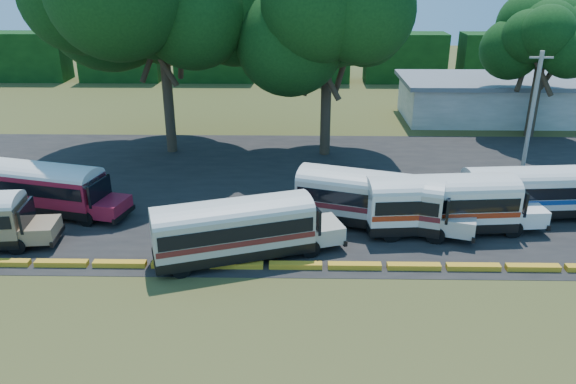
{
  "coord_description": "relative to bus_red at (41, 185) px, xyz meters",
  "views": [
    {
      "loc": [
        -1.44,
        -23.87,
        14.62
      ],
      "look_at": [
        -1.98,
        6.0,
        2.11
      ],
      "focal_mm": 35.0,
      "sensor_mm": 36.0,
      "label": 1
    }
  ],
  "objects": [
    {
      "name": "ground",
      "position": [
        17.03,
        -7.49,
        -1.84
      ],
      "size": [
        160.0,
        160.0,
        0.0
      ],
      "primitive_type": "plane",
      "color": "#374416",
      "rests_on": "ground"
    },
    {
      "name": "asphalt_strip",
      "position": [
        18.03,
        4.51,
        -1.83
      ],
      "size": [
        64.0,
        24.0,
        0.02
      ],
      "primitive_type": "cube",
      "color": "black",
      "rests_on": "ground"
    },
    {
      "name": "curb",
      "position": [
        17.03,
        -6.49,
        -1.69
      ],
      "size": [
        53.7,
        0.45,
        0.3
      ],
      "color": "orange",
      "rests_on": "ground"
    },
    {
      "name": "terminal_building",
      "position": [
        35.03,
        22.51,
        0.19
      ],
      "size": [
        19.0,
        9.0,
        4.0
      ],
      "color": "silver",
      "rests_on": "ground"
    },
    {
      "name": "treeline_backdrop",
      "position": [
        17.03,
        40.51,
        1.16
      ],
      "size": [
        130.0,
        4.0,
        6.0
      ],
      "color": "black",
      "rests_on": "ground"
    },
    {
      "name": "bus_red",
      "position": [
        0.0,
        0.0,
        0.0
      ],
      "size": [
        10.06,
        4.69,
        3.21
      ],
      "rotation": [
        0.0,
        0.0,
        -0.24
      ],
      "color": "black",
      "rests_on": "ground"
    },
    {
      "name": "bus_cream_west",
      "position": [
        12.5,
        -5.5,
        0.02
      ],
      "size": [
        10.28,
        5.49,
        3.29
      ],
      "rotation": [
        0.0,
        0.0,
        0.32
      ],
      "color": "black",
      "rests_on": "ground"
    },
    {
      "name": "bus_cream_east",
      "position": [
        19.98,
        -1.54,
        0.05
      ],
      "size": [
        10.49,
        5.42,
        3.36
      ],
      "rotation": [
        0.0,
        0.0,
        -0.3
      ],
      "color": "black",
      "rests_on": "ground"
    },
    {
      "name": "bus_white_red",
      "position": [
        23.91,
        -2.14,
        0.07
      ],
      "size": [
        10.49,
        3.45,
        3.39
      ],
      "rotation": [
        0.0,
        0.0,
        0.09
      ],
      "color": "black",
      "rests_on": "ground"
    },
    {
      "name": "bus_white_blue",
      "position": [
        29.72,
        -0.01,
        -0.07
      ],
      "size": [
        9.69,
        3.14,
        3.13
      ],
      "rotation": [
        0.0,
        0.0,
        0.08
      ],
      "color": "black",
      "rests_on": "ground"
    },
    {
      "name": "tree_center",
      "position": [
        17.77,
        11.64,
        8.71
      ],
      "size": [
        10.39,
        10.39,
        14.41
      ],
      "color": "#382C1C",
      "rests_on": "ground"
    },
    {
      "name": "tree_east",
      "position": [
        36.08,
        16.89,
        6.91
      ],
      "size": [
        7.42,
        7.42,
        11.57
      ],
      "color": "#382C1C",
      "rests_on": "ground"
    },
    {
      "name": "utility_pole",
      "position": [
        31.97,
        7.23,
        2.7
      ],
      "size": [
        1.6,
        0.3,
        8.86
      ],
      "color": "gray",
      "rests_on": "ground"
    }
  ]
}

